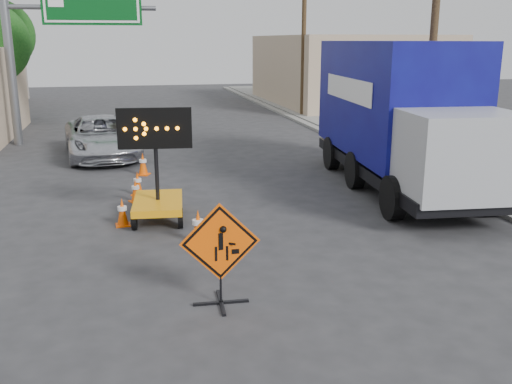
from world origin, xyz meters
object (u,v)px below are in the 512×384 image
object	(u,v)px
box_truck	(399,123)
construction_sign	(220,252)
arrow_board	(158,196)
pickup_truck	(102,137)

from	to	relation	value
box_truck	construction_sign	bearing A→B (deg)	-128.99
arrow_board	box_truck	xyz separation A→B (m)	(7.18, 1.68, 1.32)
construction_sign	arrow_board	distance (m)	4.99
box_truck	pickup_truck	bearing A→B (deg)	147.55
pickup_truck	box_truck	xyz separation A→B (m)	(8.73, -6.78, 1.18)
pickup_truck	box_truck	bearing A→B (deg)	-44.31
arrow_board	box_truck	size ratio (longest dim) A/B	0.30
arrow_board	pickup_truck	world-z (taller)	arrow_board
construction_sign	box_truck	distance (m)	9.30
construction_sign	pickup_truck	xyz separation A→B (m)	(-2.27, 13.39, -0.17)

